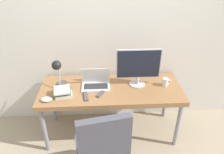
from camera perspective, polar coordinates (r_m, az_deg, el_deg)
The scene contains 12 objects.
ground_plane at distance 2.92m, azimuth 0.08°, elevation -18.60°, with size 12.00×12.00×0.00m, color tan.
wall_back at distance 2.79m, azimuth -0.74°, elevation 11.63°, with size 8.00×0.05×2.60m.
desk at distance 2.72m, azimuth -0.29°, elevation -3.99°, with size 1.74×0.68×0.72m.
laptop at distance 2.71m, azimuth -4.26°, elevation -1.56°, with size 0.34×0.22×0.23m.
monitor at distance 2.65m, azimuth 6.92°, elevation 2.92°, with size 0.54×0.20×0.48m.
desk_lamp at distance 2.60m, azimuth -14.04°, elevation 2.13°, with size 0.12×0.27×0.40m.
office_chair at distance 2.16m, azimuth -2.51°, elevation -18.45°, with size 0.56×0.56×1.07m.
book_stack at distance 2.59m, azimuth -12.77°, elevation -3.98°, with size 0.23×0.21×0.09m.
tv_remote at distance 2.57m, azimuth -3.04°, elevation -4.46°, with size 0.10×0.13×0.02m.
media_remote at distance 2.55m, azimuth -6.82°, elevation -5.04°, with size 0.07×0.18×0.02m.
mug at distance 2.79m, azimuth 13.78°, elevation -1.26°, with size 0.12×0.07×0.10m.
game_controller at distance 2.58m, azimuth -16.74°, elevation -5.58°, with size 0.13×0.09×0.04m.
Camera 1 is at (-0.10, -1.89, 2.23)m, focal length 35.00 mm.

